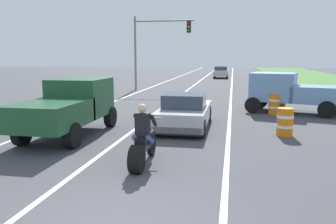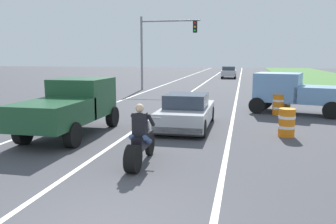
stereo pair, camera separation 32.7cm
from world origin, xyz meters
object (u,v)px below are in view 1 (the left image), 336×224
(sports_car_silver, at_px, (185,112))
(construction_barrel_mid, at_px, (274,104))
(pickup_truck_right_shoulder_light_blue, at_px, (293,91))
(construction_barrel_nearest, at_px, (285,122))
(construction_barrel_far, at_px, (280,100))
(traffic_light_mast_near, at_px, (153,41))
(distant_car_far_ahead, at_px, (221,72))
(motorcycle_with_rider, at_px, (143,143))
(pickup_truck_left_lane_dark_green, at_px, (70,105))

(sports_car_silver, xyz_separation_m, construction_barrel_mid, (3.84, 3.95, -0.13))
(pickup_truck_right_shoulder_light_blue, height_order, construction_barrel_nearest, pickup_truck_right_shoulder_light_blue)
(construction_barrel_far, bearing_deg, pickup_truck_right_shoulder_light_blue, -71.23)
(traffic_light_mast_near, height_order, distant_car_far_ahead, traffic_light_mast_near)
(motorcycle_with_rider, relative_size, pickup_truck_left_lane_dark_green, 0.46)
(construction_barrel_nearest, bearing_deg, pickup_truck_right_shoulder_light_blue, 78.63)
(sports_car_silver, relative_size, construction_barrel_far, 4.30)
(traffic_light_mast_near, bearing_deg, pickup_truck_right_shoulder_light_blue, -46.93)
(pickup_truck_right_shoulder_light_blue, relative_size, traffic_light_mast_near, 0.86)
(motorcycle_with_rider, xyz_separation_m, construction_barrel_far, (4.77, 10.68, -0.09))
(pickup_truck_right_shoulder_light_blue, relative_size, distant_car_far_ahead, 1.29)
(traffic_light_mast_near, xyz_separation_m, construction_barrel_far, (9.01, -8.89, -3.52))
(motorcycle_with_rider, height_order, construction_barrel_nearest, motorcycle_with_rider)
(traffic_light_mast_near, height_order, construction_barrel_far, traffic_light_mast_near)
(sports_car_silver, height_order, traffic_light_mast_near, traffic_light_mast_near)
(construction_barrel_nearest, height_order, construction_barrel_mid, same)
(traffic_light_mast_near, relative_size, construction_barrel_far, 6.00)
(construction_barrel_far, height_order, distant_car_far_ahead, distant_car_far_ahead)
(traffic_light_mast_near, xyz_separation_m, construction_barrel_mid, (8.50, -10.66, -3.52))
(pickup_truck_left_lane_dark_green, bearing_deg, construction_barrel_mid, 38.17)
(construction_barrel_far, bearing_deg, distant_car_far_ahead, 98.87)
(motorcycle_with_rider, bearing_deg, pickup_truck_left_lane_dark_green, 140.19)
(distant_car_far_ahead, bearing_deg, sports_car_silver, -90.51)
(sports_car_silver, xyz_separation_m, pickup_truck_left_lane_dark_green, (-3.85, -2.09, 0.48))
(traffic_light_mast_near, bearing_deg, pickup_truck_left_lane_dark_green, -87.24)
(construction_barrel_nearest, xyz_separation_m, distant_car_far_ahead, (-3.41, 32.56, 0.27))
(pickup_truck_right_shoulder_light_blue, relative_size, construction_barrel_nearest, 5.14)
(construction_barrel_mid, bearing_deg, construction_barrel_far, 73.96)
(pickup_truck_right_shoulder_light_blue, distance_m, distant_car_far_ahead, 27.63)
(construction_barrel_nearest, distance_m, construction_barrel_mid, 4.70)
(construction_barrel_far, xyz_separation_m, distant_car_far_ahead, (-4.07, 26.09, 0.27))
(motorcycle_with_rider, relative_size, construction_barrel_mid, 2.21)
(construction_barrel_mid, distance_m, construction_barrel_far, 1.85)
(pickup_truck_left_lane_dark_green, distance_m, distant_car_far_ahead, 34.16)
(pickup_truck_right_shoulder_light_blue, bearing_deg, motorcycle_with_rider, -118.55)
(motorcycle_with_rider, distance_m, traffic_light_mast_near, 20.31)
(construction_barrel_nearest, relative_size, distant_car_far_ahead, 0.25)
(sports_car_silver, relative_size, distant_car_far_ahead, 1.08)
(sports_car_silver, bearing_deg, pickup_truck_left_lane_dark_green, -151.46)
(pickup_truck_right_shoulder_light_blue, height_order, traffic_light_mast_near, traffic_light_mast_near)
(construction_barrel_mid, xyz_separation_m, construction_barrel_far, (0.51, 1.78, 0.00))
(sports_car_silver, relative_size, construction_barrel_nearest, 4.30)
(construction_barrel_far, distance_m, distant_car_far_ahead, 26.41)
(motorcycle_with_rider, xyz_separation_m, pickup_truck_left_lane_dark_green, (-3.43, 2.86, 0.51))
(traffic_light_mast_near, relative_size, construction_barrel_mid, 6.00)
(motorcycle_with_rider, distance_m, pickup_truck_left_lane_dark_green, 4.50)
(motorcycle_with_rider, height_order, pickup_truck_left_lane_dark_green, pickup_truck_left_lane_dark_green)
(sports_car_silver, relative_size, construction_barrel_mid, 4.30)
(traffic_light_mast_near, xyz_separation_m, distant_car_far_ahead, (4.93, 17.20, -3.25))
(sports_car_silver, height_order, construction_barrel_far, sports_car_silver)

